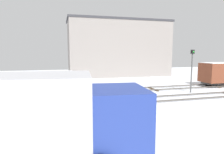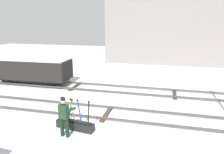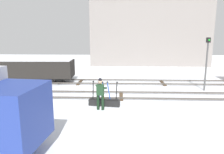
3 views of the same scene
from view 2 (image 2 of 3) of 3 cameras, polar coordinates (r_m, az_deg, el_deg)
The scene contains 7 objects.
ground_plane at distance 11.35m, azimuth -1.37°, elevation -9.90°, with size 60.00×60.00×0.00m, color silver.
track_main_line at distance 11.31m, azimuth -1.37°, elevation -9.40°, with size 44.00×1.94×0.18m.
track_siding_near at distance 14.99m, azimuth 2.72°, elevation -3.29°, with size 44.00×1.94×0.18m.
switch_lever_frame at distance 9.97m, azimuth -9.78°, elevation -12.17°, with size 1.83×0.61×1.45m.
rail_worker at distance 9.18m, azimuth -12.58°, elevation -9.64°, with size 0.61×0.69×1.76m.
apartment_building at distance 26.84m, azimuth 16.62°, elevation 13.16°, with size 15.79×6.41×8.59m.
freight_car_back_track at distance 17.46m, azimuth -20.61°, elevation 1.96°, with size 5.98×2.13×1.97m.
Camera 2 is at (2.76, -9.95, 4.71)m, focal length 34.44 mm.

